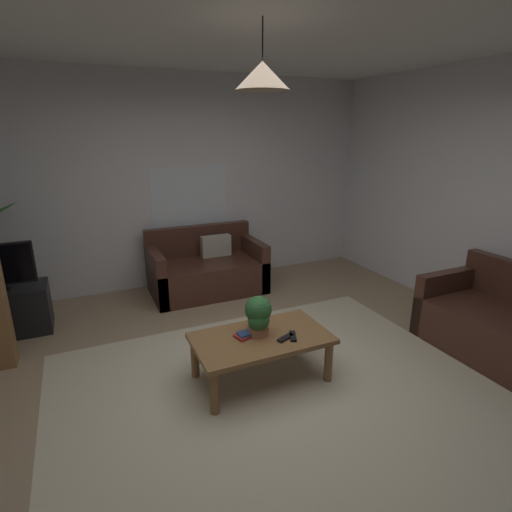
{
  "coord_description": "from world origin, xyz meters",
  "views": [
    {
      "loc": [
        -1.28,
        -2.54,
        2.03
      ],
      "look_at": [
        0.0,
        0.3,
        1.05
      ],
      "focal_mm": 28.01,
      "sensor_mm": 36.0,
      "label": 1
    }
  ],
  "objects_px": {
    "book_on_table_0": "(243,336)",
    "remote_on_table_0": "(293,336)",
    "coffee_table": "(261,343)",
    "potted_plant_on_table": "(258,315)",
    "pendant_lamp": "(262,76)",
    "book_on_table_1": "(245,334)",
    "remote_on_table_1": "(286,338)",
    "couch_under_window": "(207,271)",
    "tv_stand": "(2,312)"
  },
  "relations": [
    {
      "from": "book_on_table_0",
      "to": "remote_on_table_0",
      "type": "distance_m",
      "value": 0.41
    },
    {
      "from": "coffee_table",
      "to": "remote_on_table_0",
      "type": "xyz_separation_m",
      "value": [
        0.23,
        -0.13,
        0.07
      ]
    },
    {
      "from": "remote_on_table_0",
      "to": "potted_plant_on_table",
      "type": "distance_m",
      "value": 0.33
    },
    {
      "from": "pendant_lamp",
      "to": "book_on_table_1",
      "type": "bearing_deg",
      "value": 161.43
    },
    {
      "from": "coffee_table",
      "to": "pendant_lamp",
      "type": "xyz_separation_m",
      "value": [
        0.0,
        0.0,
        2.04
      ]
    },
    {
      "from": "coffee_table",
      "to": "remote_on_table_1",
      "type": "bearing_deg",
      "value": -37.72
    },
    {
      "from": "coffee_table",
      "to": "potted_plant_on_table",
      "type": "height_order",
      "value": "potted_plant_on_table"
    },
    {
      "from": "book_on_table_0",
      "to": "potted_plant_on_table",
      "type": "distance_m",
      "value": 0.21
    },
    {
      "from": "remote_on_table_0",
      "to": "couch_under_window",
      "type": "bearing_deg",
      "value": -64.56
    },
    {
      "from": "couch_under_window",
      "to": "remote_on_table_1",
      "type": "xyz_separation_m",
      "value": [
        -0.03,
        -2.21,
        0.14
      ]
    },
    {
      "from": "coffee_table",
      "to": "pendant_lamp",
      "type": "height_order",
      "value": "pendant_lamp"
    },
    {
      "from": "tv_stand",
      "to": "pendant_lamp",
      "type": "bearing_deg",
      "value": -40.81
    },
    {
      "from": "couch_under_window",
      "to": "potted_plant_on_table",
      "type": "distance_m",
      "value": 2.09
    },
    {
      "from": "book_on_table_0",
      "to": "remote_on_table_0",
      "type": "xyz_separation_m",
      "value": [
        0.37,
        -0.17,
        0.0
      ]
    },
    {
      "from": "remote_on_table_0",
      "to": "remote_on_table_1",
      "type": "bearing_deg",
      "value": 23.69
    },
    {
      "from": "book_on_table_1",
      "to": "tv_stand",
      "type": "xyz_separation_m",
      "value": [
        -1.97,
        1.77,
        -0.19
      ]
    },
    {
      "from": "book_on_table_0",
      "to": "potted_plant_on_table",
      "type": "bearing_deg",
      "value": -3.97
    },
    {
      "from": "book_on_table_0",
      "to": "tv_stand",
      "type": "xyz_separation_m",
      "value": [
        -1.95,
        1.77,
        -0.17
      ]
    },
    {
      "from": "couch_under_window",
      "to": "pendant_lamp",
      "type": "relative_size",
      "value": 3.18
    },
    {
      "from": "coffee_table",
      "to": "book_on_table_1",
      "type": "height_order",
      "value": "book_on_table_1"
    },
    {
      "from": "remote_on_table_0",
      "to": "potted_plant_on_table",
      "type": "relative_size",
      "value": 0.47
    },
    {
      "from": "coffee_table",
      "to": "tv_stand",
      "type": "xyz_separation_m",
      "value": [
        -2.1,
        1.81,
        -0.09
      ]
    },
    {
      "from": "book_on_table_0",
      "to": "pendant_lamp",
      "type": "xyz_separation_m",
      "value": [
        0.15,
        -0.04,
        1.97
      ]
    },
    {
      "from": "book_on_table_0",
      "to": "remote_on_table_0",
      "type": "bearing_deg",
      "value": -24.4
    },
    {
      "from": "remote_on_table_1",
      "to": "tv_stand",
      "type": "relative_size",
      "value": 0.18
    },
    {
      "from": "book_on_table_0",
      "to": "coffee_table",
      "type": "bearing_deg",
      "value": -16.57
    },
    {
      "from": "remote_on_table_1",
      "to": "potted_plant_on_table",
      "type": "distance_m",
      "value": 0.29
    },
    {
      "from": "remote_on_table_0",
      "to": "potted_plant_on_table",
      "type": "height_order",
      "value": "potted_plant_on_table"
    },
    {
      "from": "remote_on_table_0",
      "to": "remote_on_table_1",
      "type": "distance_m",
      "value": 0.07
    },
    {
      "from": "book_on_table_1",
      "to": "pendant_lamp",
      "type": "bearing_deg",
      "value": -18.57
    },
    {
      "from": "couch_under_window",
      "to": "book_on_table_0",
      "type": "xyz_separation_m",
      "value": [
        -0.33,
        -2.04,
        0.14
      ]
    },
    {
      "from": "potted_plant_on_table",
      "to": "book_on_table_0",
      "type": "bearing_deg",
      "value": 176.03
    },
    {
      "from": "book_on_table_1",
      "to": "potted_plant_on_table",
      "type": "relative_size",
      "value": 0.33
    },
    {
      "from": "book_on_table_1",
      "to": "pendant_lamp",
      "type": "xyz_separation_m",
      "value": [
        0.13,
        -0.04,
        1.95
      ]
    },
    {
      "from": "couch_under_window",
      "to": "book_on_table_0",
      "type": "relative_size",
      "value": 12.01
    },
    {
      "from": "book_on_table_1",
      "to": "potted_plant_on_table",
      "type": "height_order",
      "value": "potted_plant_on_table"
    },
    {
      "from": "potted_plant_on_table",
      "to": "pendant_lamp",
      "type": "height_order",
      "value": "pendant_lamp"
    },
    {
      "from": "remote_on_table_0",
      "to": "potted_plant_on_table",
      "type": "bearing_deg",
      "value": -9.39
    },
    {
      "from": "book_on_table_1",
      "to": "tv_stand",
      "type": "relative_size",
      "value": 0.12
    },
    {
      "from": "book_on_table_1",
      "to": "remote_on_table_0",
      "type": "height_order",
      "value": "book_on_table_1"
    },
    {
      "from": "book_on_table_1",
      "to": "remote_on_table_0",
      "type": "relative_size",
      "value": 0.7
    },
    {
      "from": "coffee_table",
      "to": "book_on_table_0",
      "type": "bearing_deg",
      "value": 163.43
    },
    {
      "from": "potted_plant_on_table",
      "to": "couch_under_window",
      "type": "bearing_deg",
      "value": 84.48
    },
    {
      "from": "book_on_table_1",
      "to": "remote_on_table_0",
      "type": "distance_m",
      "value": 0.4
    },
    {
      "from": "remote_on_table_1",
      "to": "potted_plant_on_table",
      "type": "bearing_deg",
      "value": 26.71
    },
    {
      "from": "book_on_table_1",
      "to": "remote_on_table_1",
      "type": "xyz_separation_m",
      "value": [
        0.29,
        -0.17,
        -0.02
      ]
    },
    {
      "from": "couch_under_window",
      "to": "book_on_table_0",
      "type": "height_order",
      "value": "couch_under_window"
    },
    {
      "from": "remote_on_table_1",
      "to": "pendant_lamp",
      "type": "bearing_deg",
      "value": 31.57
    },
    {
      "from": "coffee_table",
      "to": "remote_on_table_0",
      "type": "relative_size",
      "value": 7.03
    },
    {
      "from": "potted_plant_on_table",
      "to": "pendant_lamp",
      "type": "xyz_separation_m",
      "value": [
        0.01,
        -0.03,
        1.81
      ]
    }
  ]
}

